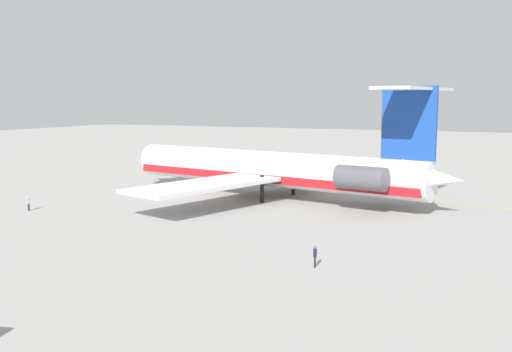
# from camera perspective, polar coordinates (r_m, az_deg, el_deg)

# --- Properties ---
(ground) EXTENTS (331.84, 331.84, 0.00)m
(ground) POSITION_cam_1_polar(r_m,az_deg,el_deg) (88.29, 1.66, -0.63)
(ground) COLOR #9E9E99
(main_jetliner) EXTENTS (47.78, 42.50, 13.98)m
(main_jetliner) POSITION_cam_1_polar(r_m,az_deg,el_deg) (73.16, 2.18, 0.70)
(main_jetliner) COLOR silver
(main_jetliner) RESTS_ON ground
(ground_crew_near_tail) EXTENTS (0.27, 0.43, 1.69)m
(ground_crew_near_tail) POSITION_cam_1_polar(r_m,az_deg,el_deg) (43.66, 5.84, -7.62)
(ground_crew_near_tail) COLOR black
(ground_crew_near_tail) RESTS_ON ground
(ground_crew_portside) EXTENTS (0.42, 0.26, 1.65)m
(ground_crew_portside) POSITION_cam_1_polar(r_m,az_deg,el_deg) (70.33, -21.53, -2.37)
(ground_crew_portside) COLOR black
(ground_crew_portside) RESTS_ON ground
(safety_cone_nose) EXTENTS (0.40, 0.40, 0.55)m
(safety_cone_nose) POSITION_cam_1_polar(r_m,az_deg,el_deg) (107.16, -2.30, 0.94)
(safety_cone_nose) COLOR #EA590F
(safety_cone_nose) RESTS_ON ground
(safety_cone_wingtip) EXTENTS (0.40, 0.40, 0.55)m
(safety_cone_wingtip) POSITION_cam_1_polar(r_m,az_deg,el_deg) (100.47, -6.84, 0.46)
(safety_cone_wingtip) COLOR #EA590F
(safety_cone_wingtip) RESTS_ON ground
(taxiway_centreline) EXTENTS (71.21, 12.79, 0.01)m
(taxiway_centreline) POSITION_cam_1_polar(r_m,az_deg,el_deg) (83.01, 3.90, -1.16)
(taxiway_centreline) COLOR gold
(taxiway_centreline) RESTS_ON ground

